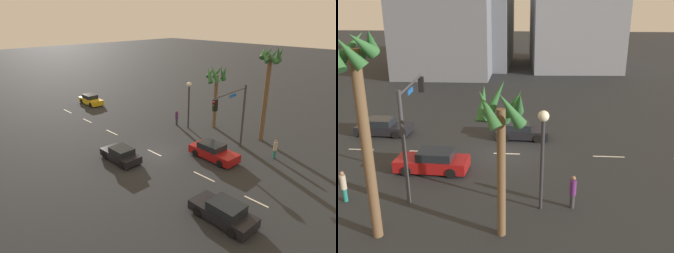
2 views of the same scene
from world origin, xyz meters
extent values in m
plane|color=#232628|center=(0.00, 0.00, 0.00)|extent=(220.00, 220.00, 0.00)
cube|color=silver|center=(-18.00, 0.00, 0.01)|extent=(2.22, 0.14, 0.01)
cube|color=silver|center=(-12.70, 0.00, 0.01)|extent=(2.01, 0.14, 0.01)
cube|color=silver|center=(-7.27, 0.00, 0.01)|extent=(2.17, 0.14, 0.01)
cube|color=silver|center=(-0.12, 0.00, 0.01)|extent=(1.87, 0.14, 0.01)
cube|color=silver|center=(5.89, 0.00, 0.01)|extent=(2.15, 0.14, 0.01)
cube|color=silver|center=(10.58, 0.00, 0.01)|extent=(1.88, 0.14, 0.01)
cube|color=gold|center=(-18.83, 4.13, 0.50)|extent=(4.35, 1.84, 0.69)
cube|color=black|center=(-19.08, 4.13, 1.12)|extent=(2.10, 1.58, 0.53)
cylinder|color=black|center=(-17.47, 4.92, 0.32)|extent=(0.64, 0.23, 0.64)
cylinder|color=black|center=(-17.51, 3.27, 0.32)|extent=(0.64, 0.23, 0.64)
cylinder|color=black|center=(-20.14, 4.98, 0.32)|extent=(0.64, 0.23, 0.64)
cylinder|color=black|center=(-20.18, 3.33, 0.32)|extent=(0.64, 0.23, 0.64)
cube|color=maroon|center=(4.41, 3.11, 0.52)|extent=(4.62, 1.99, 0.73)
cube|color=black|center=(4.13, 3.12, 1.15)|extent=(2.24, 1.69, 0.52)
cylinder|color=black|center=(5.85, 3.93, 0.32)|extent=(0.65, 0.24, 0.64)
cylinder|color=black|center=(5.79, 2.19, 0.32)|extent=(0.65, 0.24, 0.64)
cylinder|color=black|center=(3.02, 4.03, 0.32)|extent=(0.65, 0.24, 0.64)
cylinder|color=black|center=(2.96, 2.29, 0.32)|extent=(0.65, 0.24, 0.64)
cube|color=black|center=(10.10, -3.28, 0.48)|extent=(4.32, 1.93, 0.63)
cube|color=black|center=(10.36, -3.28, 1.07)|extent=(2.09, 1.67, 0.55)
cylinder|color=black|center=(8.75, -4.12, 0.32)|extent=(0.64, 0.23, 0.64)
cylinder|color=black|center=(8.79, -2.38, 0.32)|extent=(0.64, 0.23, 0.64)
cylinder|color=black|center=(11.41, -4.17, 0.32)|extent=(0.64, 0.23, 0.64)
cylinder|color=black|center=(11.45, -2.43, 0.32)|extent=(0.64, 0.23, 0.64)
cube|color=black|center=(-1.09, -3.16, 0.47)|extent=(4.02, 1.77, 0.63)
cube|color=black|center=(-0.85, -3.16, 1.04)|extent=(1.93, 1.55, 0.50)
cylinder|color=black|center=(-2.34, -3.99, 0.32)|extent=(0.64, 0.22, 0.64)
cylinder|color=black|center=(-2.33, -2.33, 0.32)|extent=(0.64, 0.22, 0.64)
cylinder|color=black|center=(0.15, -3.99, 0.32)|extent=(0.64, 0.22, 0.64)
cylinder|color=black|center=(0.16, -2.33, 0.32)|extent=(0.64, 0.22, 0.64)
cylinder|color=#38383D|center=(4.66, 7.01, 3.10)|extent=(0.20, 0.20, 6.20)
cylinder|color=#38383D|center=(4.87, 4.50, 5.95)|extent=(0.55, 5.02, 0.12)
cube|color=black|center=(5.09, 2.00, 5.38)|extent=(0.35, 0.35, 0.95)
sphere|color=red|center=(5.10, 1.82, 5.67)|extent=(0.20, 0.20, 0.20)
sphere|color=#392605|center=(5.10, 1.82, 5.37)|extent=(0.20, 0.20, 0.20)
sphere|color=black|center=(5.10, 1.82, 5.07)|extent=(0.20, 0.20, 0.20)
cube|color=#1959B2|center=(4.85, 4.75, 5.63)|extent=(0.13, 1.10, 0.28)
cylinder|color=#2D2D33|center=(-2.40, 7.12, 2.40)|extent=(0.18, 0.18, 4.80)
sphere|color=#F2EACC|center=(-2.40, 7.12, 5.08)|extent=(0.56, 0.56, 0.56)
cylinder|color=#333338|center=(-4.05, 6.91, 0.38)|extent=(0.34, 0.34, 0.77)
cylinder|color=#59266B|center=(-4.05, 6.91, 1.19)|extent=(0.45, 0.45, 0.84)
sphere|color=#8C664C|center=(-4.05, 6.91, 1.72)|extent=(0.23, 0.23, 0.23)
cylinder|color=#1E7266|center=(8.14, 7.14, 0.37)|extent=(0.28, 0.28, 0.75)
cylinder|color=#B2A58C|center=(8.14, 7.14, 1.15)|extent=(0.38, 0.38, 0.81)
sphere|color=#8C664C|center=(8.14, 7.14, 1.67)|extent=(0.22, 0.22, 0.22)
cylinder|color=brown|center=(5.14, 10.01, 4.28)|extent=(0.46, 0.46, 8.56)
cone|color=#2D6633|center=(5.89, 10.05, 8.81)|extent=(0.62, 1.14, 1.59)
cone|color=#2D6633|center=(5.66, 10.73, 8.61)|extent=(1.51, 1.31, 1.78)
cone|color=#2D6633|center=(4.98, 10.69, 8.50)|extent=(1.37, 0.84, 1.45)
cone|color=#2D6633|center=(4.63, 10.35, 8.79)|extent=(1.18, 1.39, 1.22)
cone|color=#2D6633|center=(4.52, 9.80, 8.84)|extent=(0.96, 1.44, 1.31)
cone|color=#2D6633|center=(4.88, 9.40, 8.56)|extent=(1.50, 1.06, 1.27)
cone|color=#2D6633|center=(5.54, 9.40, 8.60)|extent=(1.48, 1.23, 1.44)
cylinder|color=brown|center=(-0.56, 9.50, 3.04)|extent=(0.39, 0.39, 6.09)
cone|color=#2D6633|center=(0.20, 9.45, 6.30)|extent=(0.64, 1.20, 1.61)
cone|color=#2D6633|center=(-0.08, 10.17, 6.25)|extent=(1.43, 1.25, 1.68)
cone|color=#2D6633|center=(-0.98, 10.23, 6.29)|extent=(1.51, 1.20, 1.71)
cone|color=#2D6633|center=(-1.29, 9.39, 6.33)|extent=(0.77, 1.53, 1.41)
cone|color=#2D6633|center=(-0.99, 8.78, 6.04)|extent=(1.45, 1.18, 1.74)
cone|color=#2D6633|center=(-0.24, 8.67, 6.27)|extent=(1.42, 0.99, 1.85)
camera|label=1|loc=(18.84, -16.33, 12.05)|focal=31.47mm
camera|label=2|loc=(-1.83, 24.00, 10.33)|focal=39.25mm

